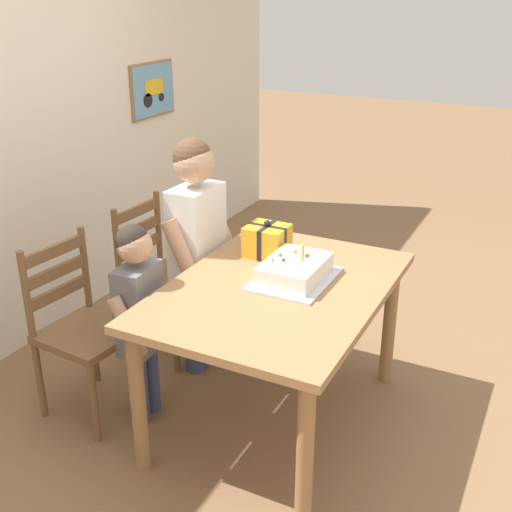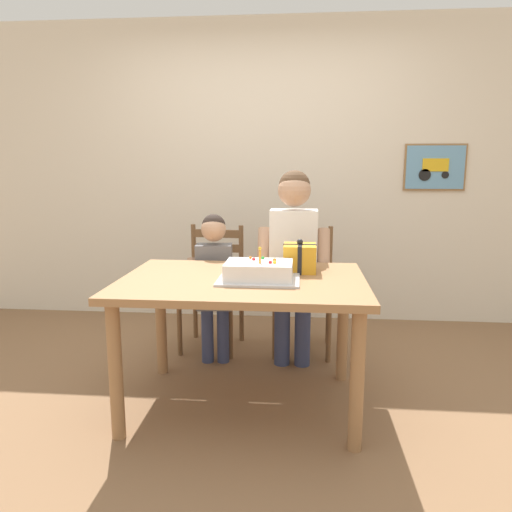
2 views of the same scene
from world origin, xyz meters
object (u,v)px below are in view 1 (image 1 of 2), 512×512
Objects in this scene: dining_table at (277,305)px; chair_right at (161,277)px; gift_box_red_large at (267,241)px; chair_left at (83,328)px; child_older at (197,234)px; child_younger at (139,305)px; birthday_cake at (295,271)px.

chair_right reaches higher than dining_table.
chair_left is at bearing 132.47° from gift_box_red_large.
dining_table is 1.47× the size of chair_right.
gift_box_red_large is 1.03m from chair_left.
gift_box_red_large is at bearing 33.54° from dining_table.
chair_right is 0.47m from child_older.
chair_right is at bearing 69.42° from dining_table.
dining_table is at bearing -69.73° from chair_left.
child_younger is (-0.27, 0.61, -0.02)m from dining_table.
child_younger is at bearing 145.49° from gift_box_red_large.
chair_left is at bearing 110.27° from dining_table.
birthday_cake is at bearing -104.62° from chair_right.
child_older is 1.28× the size of child_younger.
gift_box_red_large is at bearing -92.64° from chair_right.
gift_box_red_large reaches higher than birthday_cake.
dining_table is 1.00m from chair_left.
gift_box_red_large is 0.40m from child_older.
chair_left is 0.88× the size of child_younger.
birthday_cake is 1.05m from chair_right.
child_older reaches higher than chair_right.
child_younger is at bearing -153.09° from chair_right.
child_older is (-0.04, 0.40, -0.02)m from gift_box_red_large.
birthday_cake is at bearing -130.92° from gift_box_red_large.
birthday_cake is 0.77m from child_younger.
child_younger reaches higher than gift_box_red_large.
chair_left reaches higher than dining_table.
birthday_cake is 1.11m from chair_left.
birthday_cake is 0.48× the size of chair_left.
gift_box_red_large is at bearing -34.51° from child_younger.
chair_right is at bearing 76.57° from child_older.
chair_right is 0.88× the size of child_younger.
child_older reaches higher than birthday_cake.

